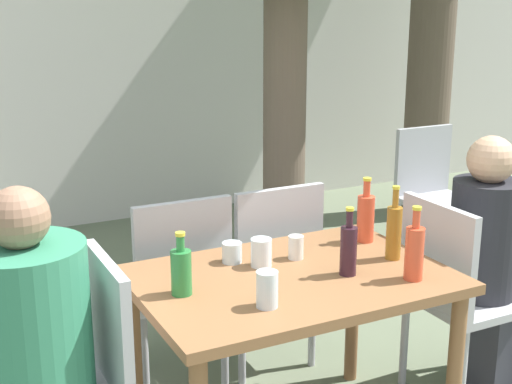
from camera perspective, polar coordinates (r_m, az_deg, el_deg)
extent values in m
cube|color=beige|center=(5.65, -14.32, 11.27)|extent=(10.00, 0.08, 2.80)
cylinder|color=brown|center=(4.01, 2.27, 3.91)|extent=(0.24, 0.24, 1.92)
cylinder|color=brown|center=(5.95, 13.81, 10.69)|extent=(0.36, 0.36, 2.64)
cube|color=brown|center=(2.71, 2.89, -7.02)|extent=(1.17, 0.80, 0.04)
cylinder|color=brown|center=(2.91, 15.57, -14.08)|extent=(0.06, 0.06, 0.71)
cylinder|color=brown|center=(2.97, -9.69, -13.11)|extent=(0.06, 0.06, 0.71)
cylinder|color=brown|center=(3.38, 7.74, -9.31)|extent=(0.06, 0.06, 0.71)
cube|color=#B2B2B7|center=(2.47, -11.68, -10.14)|extent=(0.04, 0.44, 0.45)
cube|color=#B2B2B7|center=(3.32, 16.66, -8.26)|extent=(0.44, 0.44, 0.04)
cube|color=#B2B2B7|center=(3.11, 14.30, -4.93)|extent=(0.04, 0.44, 0.45)
cylinder|color=#B2B2B7|center=(3.67, 16.52, -10.07)|extent=(0.04, 0.04, 0.44)
cylinder|color=#B2B2B7|center=(3.18, 16.15, -14.10)|extent=(0.04, 0.04, 0.44)
cylinder|color=#B2B2B7|center=(3.43, 11.78, -11.53)|extent=(0.04, 0.04, 0.44)
cube|color=#B2B2B7|center=(3.33, -6.95, -7.66)|extent=(0.44, 0.44, 0.04)
cube|color=#B2B2B7|center=(3.06, -5.80, -4.80)|extent=(0.44, 0.04, 0.45)
cylinder|color=#B2B2B7|center=(3.65, -5.04, -9.58)|extent=(0.04, 0.04, 0.44)
cylinder|color=#B2B2B7|center=(3.54, -10.84, -10.62)|extent=(0.04, 0.04, 0.44)
cylinder|color=#B2B2B7|center=(3.33, -2.53, -12.07)|extent=(0.04, 0.04, 0.44)
cylinder|color=#B2B2B7|center=(3.21, -8.88, -13.35)|extent=(0.04, 0.04, 0.44)
cube|color=#B2B2B7|center=(3.50, 0.29, -6.36)|extent=(0.44, 0.44, 0.04)
cube|color=#B2B2B7|center=(3.25, 1.92, -3.54)|extent=(0.44, 0.04, 0.45)
cylinder|color=#B2B2B7|center=(3.83, 1.53, -8.28)|extent=(0.04, 0.04, 0.44)
cylinder|color=#B2B2B7|center=(3.68, -3.75, -9.34)|extent=(0.04, 0.04, 0.44)
cylinder|color=#B2B2B7|center=(3.53, 4.52, -10.46)|extent=(0.04, 0.04, 0.44)
cylinder|color=#B2B2B7|center=(3.37, -1.14, -11.76)|extent=(0.04, 0.04, 0.44)
cube|color=#B2B2B7|center=(4.80, 14.56, -0.81)|extent=(0.44, 0.44, 0.04)
cube|color=#B2B2B7|center=(4.89, 13.21, 2.51)|extent=(0.44, 0.04, 0.45)
cylinder|color=#B2B2B7|center=(4.62, 14.13, -4.55)|extent=(0.04, 0.04, 0.44)
cylinder|color=#B2B2B7|center=(4.86, 17.53, -3.78)|extent=(0.04, 0.04, 0.44)
cylinder|color=#B2B2B7|center=(4.89, 11.23, -3.25)|extent=(0.04, 0.04, 0.44)
cylinder|color=#B2B2B7|center=(5.12, 14.59, -2.59)|extent=(0.04, 0.04, 0.44)
cylinder|color=#337F5B|center=(2.41, -17.79, -10.13)|extent=(0.40, 0.40, 0.54)
sphere|color=#936B51|center=(2.28, -18.51, -1.97)|extent=(0.20, 0.20, 0.20)
cube|color=#383842|center=(3.58, 19.47, -10.61)|extent=(0.40, 0.27, 0.48)
cylinder|color=#232328|center=(3.27, 17.79, -3.56)|extent=(0.30, 0.30, 0.52)
sphere|color=tan|center=(3.17, 18.31, 2.47)|extent=(0.21, 0.21, 0.21)
cylinder|color=#331923|center=(2.69, 7.40, -4.71)|extent=(0.06, 0.06, 0.19)
cylinder|color=#331923|center=(2.65, 7.49, -2.16)|extent=(0.03, 0.03, 0.07)
cylinder|color=gold|center=(2.64, 7.52, -1.36)|extent=(0.03, 0.03, 0.01)
cylinder|color=#DB4C2D|center=(2.69, 12.54, -4.85)|extent=(0.07, 0.07, 0.20)
cylinder|color=#DB4C2D|center=(2.64, 12.71, -2.12)|extent=(0.03, 0.03, 0.07)
cylinder|color=gold|center=(2.63, 12.76, -1.27)|extent=(0.03, 0.03, 0.01)
cylinder|color=#287A38|center=(2.52, -6.00, -6.44)|extent=(0.07, 0.07, 0.16)
cylinder|color=#287A38|center=(2.48, -6.07, -4.11)|extent=(0.03, 0.03, 0.06)
cylinder|color=gold|center=(2.47, -6.09, -3.36)|extent=(0.04, 0.04, 0.01)
cylinder|color=#DB4C2D|center=(3.06, 8.76, -2.14)|extent=(0.07, 0.07, 0.20)
cylinder|color=#DB4C2D|center=(3.03, 8.86, 0.28)|extent=(0.03, 0.03, 0.07)
cylinder|color=gold|center=(3.02, 8.89, 1.03)|extent=(0.04, 0.04, 0.01)
cylinder|color=#9E661E|center=(2.88, 10.97, -3.26)|extent=(0.06, 0.06, 0.21)
cylinder|color=#9E661E|center=(2.83, 11.11, -0.50)|extent=(0.02, 0.02, 0.07)
cylinder|color=gold|center=(2.82, 11.16, 0.35)|extent=(0.03, 0.03, 0.01)
cylinder|color=white|center=(2.76, 0.43, -4.87)|extent=(0.08, 0.08, 0.11)
cylinder|color=silver|center=(2.85, 3.21, -4.44)|extent=(0.06, 0.06, 0.09)
cylinder|color=silver|center=(2.41, 0.89, -7.79)|extent=(0.08, 0.08, 0.13)
cylinder|color=silver|center=(2.81, -1.93, -4.85)|extent=(0.08, 0.08, 0.08)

